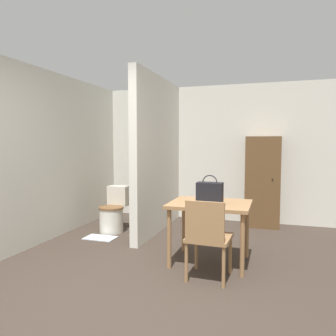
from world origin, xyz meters
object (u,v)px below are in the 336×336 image
object	(u,v)px
wooden_chair	(208,236)
dining_table	(210,210)
handbag	(210,193)
toilet	(113,213)
wooden_cabinet	(263,182)

from	to	relation	value
wooden_chair	dining_table	bearing A→B (deg)	100.35
handbag	dining_table	bearing A→B (deg)	95.66
dining_table	handbag	size ratio (longest dim) A/B	2.79
toilet	wooden_cabinet	bearing A→B (deg)	25.46
dining_table	toilet	size ratio (longest dim) A/B	1.31
dining_table	wooden_chair	world-z (taller)	wooden_chair
toilet	wooden_cabinet	xyz separation A→B (m)	(2.31, 1.10, 0.48)
wooden_chair	toilet	world-z (taller)	wooden_chair
toilet	dining_table	bearing A→B (deg)	-27.54
wooden_cabinet	toilet	bearing A→B (deg)	-154.54
wooden_chair	wooden_cabinet	bearing A→B (deg)	81.91
wooden_chair	wooden_cabinet	distance (m)	2.60
wooden_cabinet	handbag	bearing A→B (deg)	-104.35
wooden_chair	toilet	bearing A→B (deg)	144.39
dining_table	toilet	world-z (taller)	dining_table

